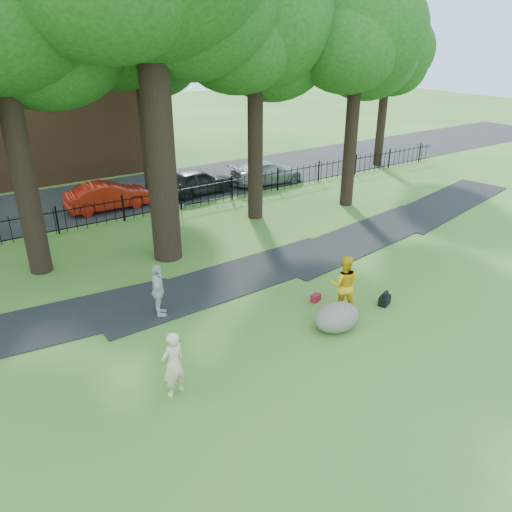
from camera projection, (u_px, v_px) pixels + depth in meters
ground at (269, 339)px, 14.64m from camera, size 120.00×120.00×0.00m
footpath at (230, 280)px, 18.10m from camera, size 36.07×3.85×0.03m
street at (98, 199)px, 26.78m from camera, size 80.00×7.00×0.02m
iron_fence at (123, 209)px, 23.49m from camera, size 44.00×0.04×1.20m
tree_row at (149, 34)px, 17.91m from camera, size 26.82×7.96×12.42m
woman at (173, 364)px, 12.08m from camera, size 0.72×0.56×1.77m
man at (344, 284)px, 15.68m from camera, size 1.20×1.18×1.95m
pedestrian at (158, 291)px, 15.49m from camera, size 0.79×1.11×1.75m
boulder at (337, 315)px, 15.01m from camera, size 1.70×1.43×0.87m
backpack at (385, 300)px, 16.40m from camera, size 0.51×0.42×0.33m
red_bag at (316, 298)px, 16.65m from camera, size 0.40×0.32×0.24m
red_sedan at (108, 196)px, 25.03m from camera, size 4.22×1.54×1.38m
grey_car at (197, 182)px, 27.33m from camera, size 4.26×1.94×1.42m
silver_car at (267, 172)px, 29.33m from camera, size 4.59×2.10×1.30m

